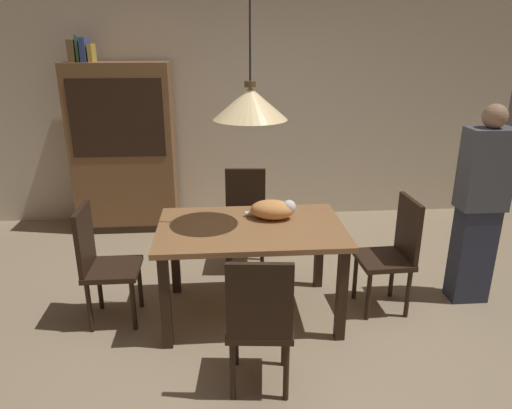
{
  "coord_description": "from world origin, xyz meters",
  "views": [
    {
      "loc": [
        -0.31,
        -2.89,
        2.08
      ],
      "look_at": [
        -0.04,
        0.57,
        0.85
      ],
      "focal_mm": 32.91,
      "sensor_mm": 36.0,
      "label": 1
    }
  ],
  "objects_px": {
    "chair_right_side": "(394,250)",
    "book_brown_thick": "(73,51)",
    "cat_sleeping": "(274,209)",
    "book_yellow_short": "(92,53)",
    "hutch_bookcase": "(124,152)",
    "chair_near_front": "(260,319)",
    "chair_far_back": "(245,214)",
    "book_green_slim": "(79,49)",
    "chair_left_side": "(101,260)",
    "book_blue_wide": "(85,50)",
    "person_standing": "(480,207)",
    "dining_table": "(251,238)",
    "pendant_lamp": "(250,103)"
  },
  "relations": [
    {
      "from": "cat_sleeping",
      "to": "book_blue_wide",
      "type": "xyz_separation_m",
      "value": [
        -1.77,
        1.81,
        1.14
      ]
    },
    {
      "from": "dining_table",
      "to": "chair_far_back",
      "type": "height_order",
      "value": "chair_far_back"
    },
    {
      "from": "hutch_bookcase",
      "to": "book_blue_wide",
      "type": "height_order",
      "value": "book_blue_wide"
    },
    {
      "from": "dining_table",
      "to": "book_green_slim",
      "type": "relative_size",
      "value": 5.38
    },
    {
      "from": "cat_sleeping",
      "to": "book_brown_thick",
      "type": "height_order",
      "value": "book_brown_thick"
    },
    {
      "from": "dining_table",
      "to": "chair_near_front",
      "type": "xyz_separation_m",
      "value": [
        -0.01,
        -0.88,
        -0.14
      ]
    },
    {
      "from": "chair_left_side",
      "to": "book_blue_wide",
      "type": "height_order",
      "value": "book_blue_wide"
    },
    {
      "from": "dining_table",
      "to": "chair_right_side",
      "type": "bearing_deg",
      "value": 0.16
    },
    {
      "from": "chair_right_side",
      "to": "book_yellow_short",
      "type": "height_order",
      "value": "book_yellow_short"
    },
    {
      "from": "cat_sleeping",
      "to": "book_green_slim",
      "type": "bearing_deg",
      "value": 135.2
    },
    {
      "from": "dining_table",
      "to": "book_blue_wide",
      "type": "distance_m",
      "value": 2.84
    },
    {
      "from": "dining_table",
      "to": "chair_near_front",
      "type": "relative_size",
      "value": 1.51
    },
    {
      "from": "hutch_bookcase",
      "to": "person_standing",
      "type": "distance_m",
      "value": 3.62
    },
    {
      "from": "cat_sleeping",
      "to": "chair_left_side",
      "type": "bearing_deg",
      "value": -173.88
    },
    {
      "from": "book_brown_thick",
      "to": "chair_right_side",
      "type": "bearing_deg",
      "value": -34.6
    },
    {
      "from": "dining_table",
      "to": "hutch_bookcase",
      "type": "relative_size",
      "value": 0.76
    },
    {
      "from": "chair_right_side",
      "to": "book_brown_thick",
      "type": "xyz_separation_m",
      "value": [
        -2.82,
        1.95,
        1.45
      ]
    },
    {
      "from": "cat_sleeping",
      "to": "book_blue_wide",
      "type": "distance_m",
      "value": 2.78
    },
    {
      "from": "chair_left_side",
      "to": "person_standing",
      "type": "height_order",
      "value": "person_standing"
    },
    {
      "from": "pendant_lamp",
      "to": "book_yellow_short",
      "type": "distance_m",
      "value": 2.49
    },
    {
      "from": "pendant_lamp",
      "to": "book_yellow_short",
      "type": "xyz_separation_m",
      "value": [
        -1.51,
        1.95,
        0.28
      ]
    },
    {
      "from": "person_standing",
      "to": "pendant_lamp",
      "type": "bearing_deg",
      "value": -177.3
    },
    {
      "from": "chair_right_side",
      "to": "book_green_slim",
      "type": "relative_size",
      "value": 3.58
    },
    {
      "from": "hutch_bookcase",
      "to": "book_green_slim",
      "type": "distance_m",
      "value": 1.15
    },
    {
      "from": "pendant_lamp",
      "to": "cat_sleeping",
      "type": "bearing_deg",
      "value": 36.86
    },
    {
      "from": "chair_right_side",
      "to": "hutch_bookcase",
      "type": "bearing_deg",
      "value": 141.02
    },
    {
      "from": "hutch_bookcase",
      "to": "chair_right_side",
      "type": "bearing_deg",
      "value": -38.98
    },
    {
      "from": "chair_near_front",
      "to": "hutch_bookcase",
      "type": "distance_m",
      "value": 3.12
    },
    {
      "from": "cat_sleeping",
      "to": "person_standing",
      "type": "distance_m",
      "value": 1.64
    },
    {
      "from": "book_brown_thick",
      "to": "book_blue_wide",
      "type": "distance_m",
      "value": 0.12
    },
    {
      "from": "dining_table",
      "to": "book_blue_wide",
      "type": "bearing_deg",
      "value": 128.96
    },
    {
      "from": "hutch_bookcase",
      "to": "chair_far_back",
      "type": "bearing_deg",
      "value": -39.85
    },
    {
      "from": "book_blue_wide",
      "to": "book_yellow_short",
      "type": "xyz_separation_m",
      "value": [
        0.06,
        0.0,
        -0.03
      ]
    },
    {
      "from": "chair_near_front",
      "to": "book_blue_wide",
      "type": "xyz_separation_m",
      "value": [
        -1.57,
        2.83,
        1.46
      ]
    },
    {
      "from": "hutch_bookcase",
      "to": "book_brown_thick",
      "type": "height_order",
      "value": "book_brown_thick"
    },
    {
      "from": "chair_far_back",
      "to": "book_green_slim",
      "type": "xyz_separation_m",
      "value": [
        -1.64,
        1.07,
        1.47
      ]
    },
    {
      "from": "book_brown_thick",
      "to": "person_standing",
      "type": "height_order",
      "value": "book_brown_thick"
    },
    {
      "from": "dining_table",
      "to": "pendant_lamp",
      "type": "distance_m",
      "value": 1.01
    },
    {
      "from": "chair_near_front",
      "to": "book_green_slim",
      "type": "height_order",
      "value": "book_green_slim"
    },
    {
      "from": "chair_right_side",
      "to": "pendant_lamp",
      "type": "height_order",
      "value": "pendant_lamp"
    },
    {
      "from": "chair_left_side",
      "to": "book_brown_thick",
      "type": "height_order",
      "value": "book_brown_thick"
    },
    {
      "from": "book_yellow_short",
      "to": "chair_near_front",
      "type": "bearing_deg",
      "value": -61.98
    },
    {
      "from": "chair_right_side",
      "to": "book_brown_thick",
      "type": "distance_m",
      "value": 3.73
    },
    {
      "from": "chair_left_side",
      "to": "book_blue_wide",
      "type": "relative_size",
      "value": 3.88
    },
    {
      "from": "cat_sleeping",
      "to": "book_yellow_short",
      "type": "bearing_deg",
      "value": 133.21
    },
    {
      "from": "hutch_bookcase",
      "to": "book_yellow_short",
      "type": "xyz_separation_m",
      "value": [
        -0.24,
        0.0,
        1.05
      ]
    },
    {
      "from": "chair_right_side",
      "to": "hutch_bookcase",
      "type": "xyz_separation_m",
      "value": [
        -2.41,
        1.95,
        0.38
      ]
    },
    {
      "from": "chair_far_back",
      "to": "cat_sleeping",
      "type": "bearing_deg",
      "value": -76.17
    },
    {
      "from": "chair_near_front",
      "to": "pendant_lamp",
      "type": "bearing_deg",
      "value": 89.51
    },
    {
      "from": "cat_sleeping",
      "to": "book_yellow_short",
      "type": "relative_size",
      "value": 1.98
    }
  ]
}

